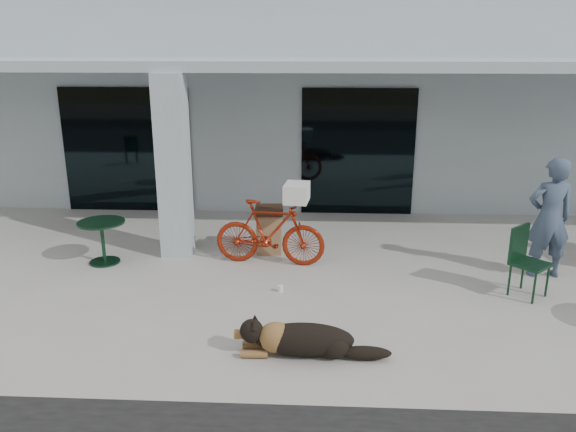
# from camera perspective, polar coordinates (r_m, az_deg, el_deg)

# --- Properties ---
(ground) EXTENTS (80.00, 80.00, 0.00)m
(ground) POSITION_cam_1_polar(r_m,az_deg,el_deg) (7.83, -4.15, -9.97)
(ground) COLOR #ADABA3
(ground) RESTS_ON ground
(building) EXTENTS (22.00, 7.00, 4.50)m
(building) POSITION_cam_1_polar(r_m,az_deg,el_deg) (15.51, -0.49, 12.18)
(building) COLOR #9EACB3
(building) RESTS_ON ground
(storefront_glass_left) EXTENTS (2.80, 0.06, 2.70)m
(storefront_glass_left) POSITION_cam_1_polar(r_m,az_deg,el_deg) (12.79, -16.00, 6.44)
(storefront_glass_left) COLOR black
(storefront_glass_left) RESTS_ON ground
(storefront_glass_right) EXTENTS (2.40, 0.06, 2.70)m
(storefront_glass_right) POSITION_cam_1_polar(r_m,az_deg,el_deg) (12.14, 7.10, 6.43)
(storefront_glass_right) COLOR black
(storefront_glass_right) RESTS_ON ground
(column) EXTENTS (0.50, 0.50, 3.12)m
(column) POSITION_cam_1_polar(r_m,az_deg,el_deg) (9.74, -11.53, 4.88)
(column) COLOR #9EACB3
(column) RESTS_ON ground
(overhang) EXTENTS (22.00, 2.80, 0.18)m
(overhang) POSITION_cam_1_polar(r_m,az_deg,el_deg) (10.57, -2.11, 15.15)
(overhang) COLOR #9EACB3
(overhang) RESTS_ON column
(bicycle) EXTENTS (1.89, 0.73, 1.11)m
(bicycle) POSITION_cam_1_polar(r_m,az_deg,el_deg) (9.35, -1.86, -1.69)
(bicycle) COLOR maroon
(bicycle) RESTS_ON ground
(laundry_basket) EXTENTS (0.43, 0.55, 0.30)m
(laundry_basket) POSITION_cam_1_polar(r_m,az_deg,el_deg) (9.07, 0.89, 2.38)
(laundry_basket) COLOR white
(laundry_basket) RESTS_ON bicycle
(dog) EXTENTS (1.38, 0.49, 0.46)m
(dog) POSITION_cam_1_polar(r_m,az_deg,el_deg) (6.79, 1.68, -12.26)
(dog) COLOR black
(dog) RESTS_ON ground
(cup_near_dog) EXTENTS (0.10, 0.10, 0.10)m
(cup_near_dog) POSITION_cam_1_polar(r_m,az_deg,el_deg) (8.47, -0.77, -7.38)
(cup_near_dog) COLOR white
(cup_near_dog) RESTS_ON ground
(cafe_table_near) EXTENTS (0.91, 0.91, 0.73)m
(cafe_table_near) POSITION_cam_1_polar(r_m,az_deg,el_deg) (9.95, -18.28, -2.55)
(cafe_table_near) COLOR #12341F
(cafe_table_near) RESTS_ON ground
(cafe_chair_far_a) EXTENTS (0.69, 0.69, 1.04)m
(cafe_chair_far_a) POSITION_cam_1_polar(r_m,az_deg,el_deg) (8.88, 23.42, -4.40)
(cafe_chair_far_a) COLOR #12341F
(cafe_chair_far_a) RESTS_ON ground
(person) EXTENTS (0.73, 0.50, 1.93)m
(person) POSITION_cam_1_polar(r_m,az_deg,el_deg) (9.64, 25.02, -0.19)
(person) COLOR #3D4F67
(person) RESTS_ON ground
(trash_receptacle) EXTENTS (0.50, 0.50, 0.83)m
(trash_receptacle) POSITION_cam_1_polar(r_m,az_deg,el_deg) (9.93, -1.92, -1.40)
(trash_receptacle) COLOR #93714C
(trash_receptacle) RESTS_ON ground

